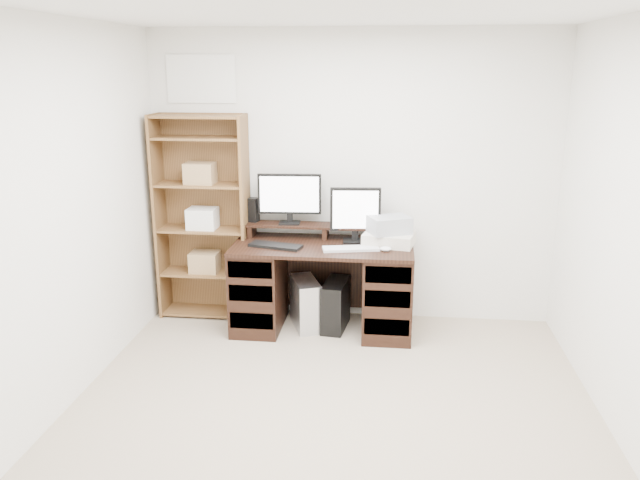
% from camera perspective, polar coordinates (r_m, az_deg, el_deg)
% --- Properties ---
extents(room, '(3.54, 4.04, 2.54)m').
position_cam_1_polar(room, '(3.48, 0.67, -0.12)').
color(room, tan).
rests_on(room, ground).
extents(desk, '(1.50, 0.70, 0.75)m').
position_cam_1_polar(desk, '(5.31, 0.26, -4.16)').
color(desk, black).
rests_on(desk, ground).
extents(riser_shelf, '(1.40, 0.22, 0.12)m').
position_cam_1_polar(riser_shelf, '(5.38, 0.51, 1.14)').
color(riser_shelf, black).
rests_on(riser_shelf, desk).
extents(monitor_wide, '(0.55, 0.15, 0.43)m').
position_cam_1_polar(monitor_wide, '(5.37, -2.81, 4.05)').
color(monitor_wide, black).
rests_on(monitor_wide, riser_shelf).
extents(monitor_small, '(0.43, 0.17, 0.46)m').
position_cam_1_polar(monitor_small, '(5.24, 3.25, 2.52)').
color(monitor_small, black).
rests_on(monitor_small, desk).
extents(speaker, '(0.10, 0.10, 0.21)m').
position_cam_1_polar(speaker, '(5.48, -6.11, 2.76)').
color(speaker, black).
rests_on(speaker, riser_shelf).
extents(keyboard_black, '(0.46, 0.25, 0.02)m').
position_cam_1_polar(keyboard_black, '(5.14, -4.09, -0.53)').
color(keyboard_black, black).
rests_on(keyboard_black, desk).
extents(keyboard_white, '(0.47, 0.23, 0.02)m').
position_cam_1_polar(keyboard_white, '(5.06, 2.82, -0.80)').
color(keyboard_white, silver).
rests_on(keyboard_white, desk).
extents(mouse, '(0.10, 0.07, 0.04)m').
position_cam_1_polar(mouse, '(5.04, 6.01, -0.81)').
color(mouse, white).
rests_on(mouse, desk).
extents(printer, '(0.45, 0.37, 0.10)m').
position_cam_1_polar(printer, '(5.22, 6.32, 0.11)').
color(printer, beige).
rests_on(printer, desk).
extents(basket, '(0.39, 0.35, 0.14)m').
position_cam_1_polar(basket, '(5.19, 6.36, 1.39)').
color(basket, '#95999F').
rests_on(basket, printer).
extents(tower_silver, '(0.33, 0.47, 0.43)m').
position_cam_1_polar(tower_silver, '(5.40, -1.34, -5.81)').
color(tower_silver, silver).
rests_on(tower_silver, ground).
extents(tower_black, '(0.23, 0.44, 0.42)m').
position_cam_1_polar(tower_black, '(5.38, 1.43, -5.94)').
color(tower_black, black).
rests_on(tower_black, ground).
extents(bookshelf, '(0.80, 0.30, 1.80)m').
position_cam_1_polar(bookshelf, '(5.58, -10.62, 2.20)').
color(bookshelf, brown).
rests_on(bookshelf, ground).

